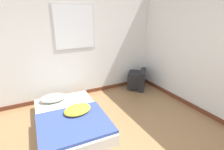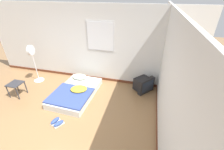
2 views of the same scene
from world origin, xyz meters
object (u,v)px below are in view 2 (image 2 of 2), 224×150
sneaker_pair (57,122)px  standing_fan (33,58)px  crt_tv (143,84)px  side_stool (16,86)px  mattress_bed (76,92)px

sneaker_pair → standing_fan: 2.58m
crt_tv → sneaker_pair: (-1.97, -1.99, -0.19)m
side_stool → standing_fan: (0.04, 0.92, 0.53)m
crt_tv → sneaker_pair: 2.81m
mattress_bed → side_stool: side_stool is taller
mattress_bed → sneaker_pair: mattress_bed is taller
mattress_bed → sneaker_pair: (0.06, -1.19, -0.08)m
crt_tv → standing_fan: 3.83m
sneaker_pair → standing_fan: bearing=137.1°
side_stool → standing_fan: bearing=87.6°
side_stool → standing_fan: 1.06m
side_stool → sneaker_pair: size_ratio=1.29×
crt_tv → sneaker_pair: bearing=-134.8°
side_stool → standing_fan: standing_fan is taller
crt_tv → mattress_bed: bearing=-158.7°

